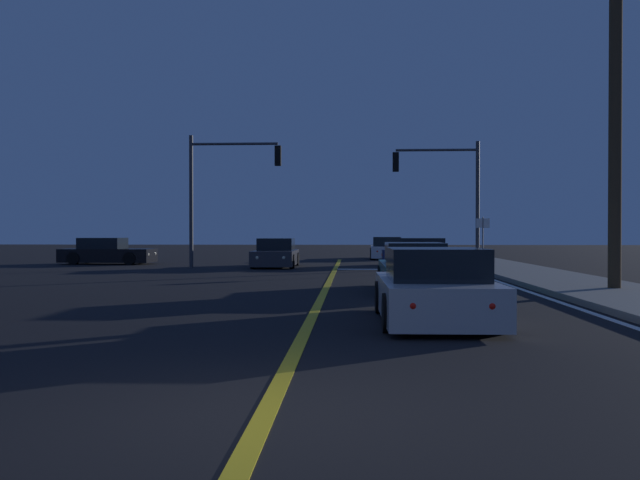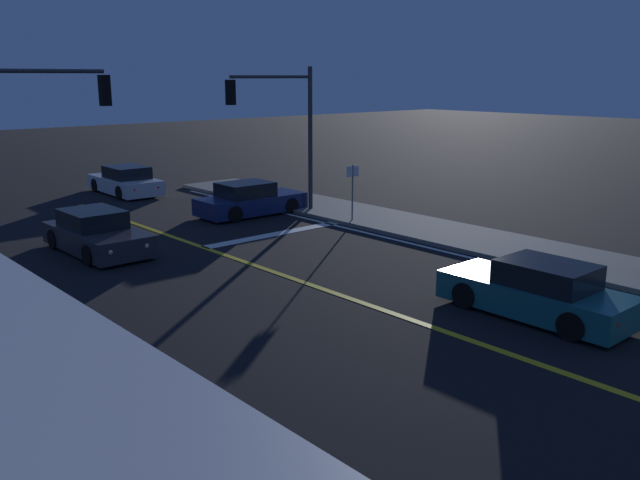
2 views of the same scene
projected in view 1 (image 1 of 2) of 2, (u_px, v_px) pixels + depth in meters
ground_plane at (264, 418)px, 5.74m from camera, size 160.00×160.00×0.00m
sidewalk_right at (600, 290)px, 17.66m from camera, size 3.20×44.33×0.15m
lane_line_center at (325, 291)px, 18.03m from camera, size 0.20×41.87×0.01m
lane_line_edge_right at (530, 292)px, 17.76m from camera, size 0.16×41.87×0.01m
stop_bar at (402, 269)px, 28.69m from camera, size 5.79×0.50×0.01m
car_following_oncoming_white at (387, 249)px, 40.19m from camera, size 2.08×4.66×1.34m
car_lead_oncoming_black at (107, 253)px, 33.59m from camera, size 4.67×1.95×1.34m
car_distant_tail_navy at (426, 254)px, 32.08m from camera, size 4.51×2.04×1.34m
car_parked_curb_charcoal at (276, 254)px, 30.83m from camera, size 2.01×4.46×1.34m
car_far_approaching_silver at (434, 290)px, 11.83m from camera, size 2.03×4.25×1.34m
car_mid_block_teal at (414, 270)px, 18.01m from camera, size 1.85×4.53×1.34m
traffic_signal_near_right at (447, 183)px, 30.83m from camera, size 4.04×0.28×5.87m
traffic_signal_far_left at (223, 179)px, 29.94m from camera, size 4.21×0.28×6.03m
utility_pole_right at (615, 93)px, 17.38m from camera, size 1.94×0.33×10.24m
street_sign_corner at (483, 234)px, 28.00m from camera, size 0.56×0.08×2.26m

